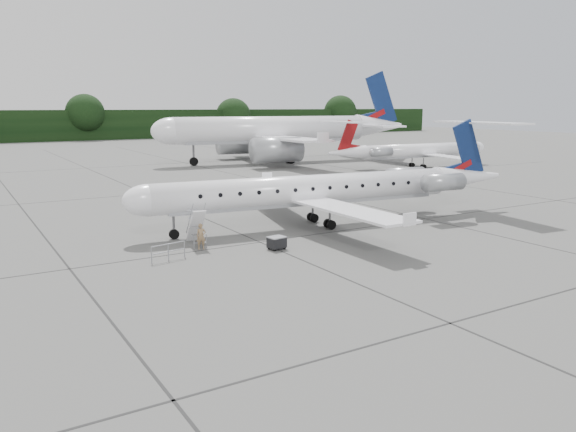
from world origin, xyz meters
TOP-DOWN VIEW (x-y plane):
  - ground at (0.00, 0.00)m, footprint 320.00×320.00m
  - treeline at (0.00, 130.00)m, footprint 260.00×4.00m
  - main_regional_jet at (-0.59, 6.97)m, footprint 32.82×25.46m
  - airstair at (-10.02, 5.96)m, footprint 1.11×2.20m
  - passenger at (-10.17, 4.76)m, footprint 0.68×0.52m
  - safety_railing at (-12.89, 3.24)m, footprint 2.18×0.49m
  - baggage_cart at (-6.12, 2.20)m, footprint 1.12×0.95m
  - bg_narrowbody at (21.44, 51.33)m, footprint 44.08×34.08m
  - bg_regional_right at (36.84, 33.00)m, footprint 28.12×21.12m

SIDE VIEW (x-z plane):
  - ground at x=0.00m, z-range 0.00..0.00m
  - baggage_cart at x=-6.12m, z-range 0.00..0.89m
  - safety_railing at x=-12.89m, z-range 0.00..1.00m
  - passenger at x=-10.17m, z-range 0.00..1.66m
  - airstair at x=-10.02m, z-range 0.00..2.44m
  - bg_regional_right at x=36.84m, z-range 0.00..7.05m
  - main_regional_jet at x=-0.59m, z-range 0.00..7.78m
  - treeline at x=0.00m, z-range 0.00..8.00m
  - bg_narrowbody at x=21.44m, z-range 0.00..14.67m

